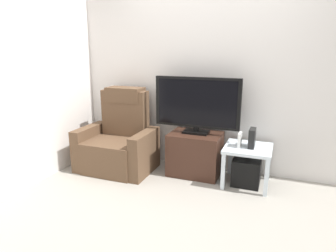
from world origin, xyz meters
name	(u,v)px	position (x,y,z in m)	size (l,w,h in m)	color
ground_plane	(185,205)	(0.00, 0.00, 0.00)	(6.40, 6.40, 0.00)	#9E998E
wall_back	(213,72)	(0.00, 1.13, 1.30)	(6.40, 0.06, 2.60)	silver
wall_side	(32,74)	(-1.88, 0.00, 1.30)	(0.06, 4.48, 2.60)	silver
tv_stand	(195,154)	(-0.13, 0.83, 0.27)	(0.65, 0.48, 0.54)	#3D2319
television	(197,104)	(-0.13, 0.85, 0.92)	(1.09, 0.20, 0.71)	black
recliner_armchair	(119,141)	(-1.16, 0.66, 0.37)	(0.98, 0.78, 1.08)	brown
side_table	(248,153)	(0.53, 0.75, 0.40)	(0.54, 0.54, 0.47)	silver
subwoofer_box	(246,171)	(0.53, 0.75, 0.16)	(0.32, 0.32, 0.32)	black
book_upright	(240,140)	(0.43, 0.73, 0.56)	(0.03, 0.14, 0.17)	white
game_console	(252,138)	(0.57, 0.76, 0.58)	(0.07, 0.20, 0.22)	black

